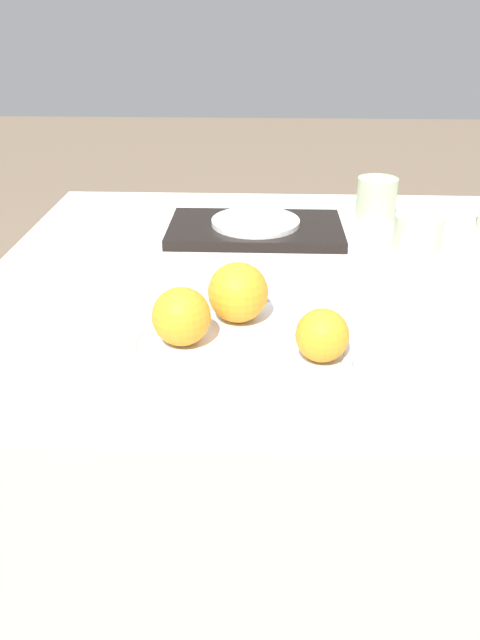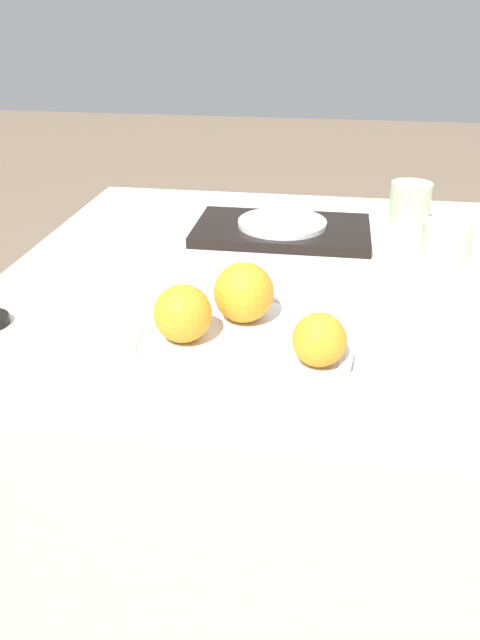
% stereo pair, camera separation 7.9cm
% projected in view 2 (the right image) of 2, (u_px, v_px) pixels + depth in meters
% --- Properties ---
extents(ground_plane, '(12.00, 12.00, 0.00)m').
position_uv_depth(ground_plane, '(320.00, 592.00, 1.39)').
color(ground_plane, '#7A6651').
extents(table, '(1.16, 0.94, 0.77)m').
position_uv_depth(table, '(332.00, 458.00, 1.21)').
color(table, silver).
rests_on(table, ground_plane).
extents(fruit_platter, '(0.29, 0.29, 0.02)m').
position_uv_depth(fruit_platter, '(240.00, 347.00, 0.81)').
color(fruit_platter, silver).
rests_on(fruit_platter, table).
extents(orange_0, '(0.08, 0.08, 0.08)m').
position_uv_depth(orange_0, '(183.00, 314.00, 0.81)').
color(orange_0, orange).
rests_on(orange_0, fruit_platter).
extents(orange_1, '(0.07, 0.07, 0.07)m').
position_uv_depth(orange_1, '(319.00, 340.00, 0.75)').
color(orange_1, orange).
rests_on(orange_1, fruit_platter).
extents(orange_2, '(0.08, 0.08, 0.08)m').
position_uv_depth(orange_2, '(244.00, 292.00, 0.85)').
color(orange_2, orange).
rests_on(orange_2, fruit_platter).
extents(serving_tray, '(0.34, 0.20, 0.02)m').
position_uv_depth(serving_tray, '(282.00, 230.00, 1.22)').
color(serving_tray, black).
rests_on(serving_tray, table).
extents(side_plate, '(0.17, 0.17, 0.01)m').
position_uv_depth(side_plate, '(282.00, 223.00, 1.21)').
color(side_plate, white).
rests_on(side_plate, serving_tray).
extents(cup_0, '(0.08, 0.08, 0.08)m').
position_uv_depth(cup_0, '(410.00, 204.00, 1.26)').
color(cup_0, '#B7CC9E').
rests_on(cup_0, table).
extents(cup_1, '(0.09, 0.09, 0.06)m').
position_uv_depth(cup_1, '(446.00, 240.00, 1.11)').
color(cup_1, '#B7CC9E').
rests_on(cup_1, table).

